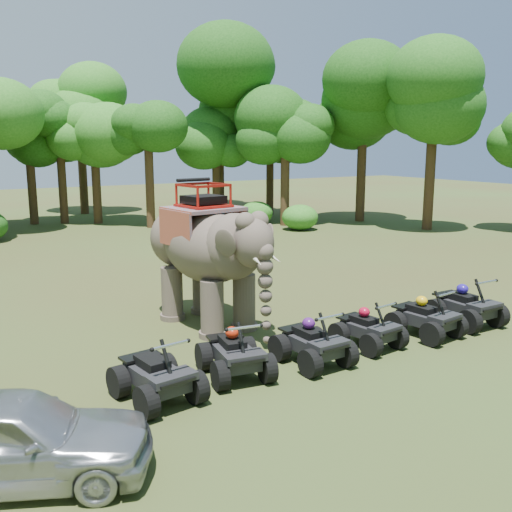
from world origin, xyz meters
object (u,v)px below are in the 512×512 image
object	(u,v)px
atv_2	(313,336)
atv_5	(466,300)
parked_car	(10,438)
atv_0	(156,367)
elephant	(206,254)
atv_4	(426,312)
atv_1	(235,347)
atv_3	(368,323)

from	to	relation	value
atv_2	atv_5	bearing A→B (deg)	-0.79
parked_car	atv_2	distance (m)	6.67
atv_0	elephant	bearing A→B (deg)	44.59
elephant	atv_4	distance (m)	5.95
elephant	parked_car	bearing A→B (deg)	-145.75
atv_0	atv_5	bearing A→B (deg)	-6.90
atv_1	atv_4	xyz separation A→B (m)	(5.46, -0.24, -0.01)
elephant	atv_0	bearing A→B (deg)	-136.02
atv_4	atv_5	distance (m)	1.70
atv_0	atv_1	distance (m)	1.87
atv_2	atv_4	world-z (taller)	atv_2
atv_0	atv_2	bearing A→B (deg)	-8.31
elephant	atv_0	size ratio (longest dim) A/B	2.62
elephant	atv_1	bearing A→B (deg)	-115.24
atv_1	atv_3	world-z (taller)	atv_1
elephant	atv_1	distance (m)	3.93
atv_3	atv_4	xyz separation A→B (m)	(1.81, -0.16, 0.04)
atv_2	atv_0	bearing A→B (deg)	176.82
elephant	atv_4	xyz separation A→B (m)	(4.39, -3.78, -1.33)
atv_0	atv_3	bearing A→B (deg)	-6.03
atv_3	atv_5	xyz separation A→B (m)	(3.50, -0.03, 0.08)
elephant	parked_car	size ratio (longest dim) A/B	1.15
elephant	atv_3	bearing A→B (deg)	-62.90
parked_car	atv_3	distance (m)	8.49
parked_car	atv_0	distance (m)	3.19
elephant	atv_2	distance (m)	4.12
elephant	atv_5	size ratio (longest dim) A/B	2.56
atv_0	atv_2	distance (m)	3.69
atv_4	atv_1	bearing A→B (deg)	170.09
parked_car	atv_3	xyz separation A→B (m)	(8.33, 1.67, -0.10)
atv_2	elephant	bearing A→B (deg)	98.67
atv_3	atv_5	distance (m)	3.50
atv_2	parked_car	bearing A→B (deg)	-170.00
parked_car	atv_5	xyz separation A→B (m)	(11.83, 1.64, -0.02)
atv_1	atv_5	size ratio (longest dim) A/B	0.95
parked_car	atv_1	xyz separation A→B (m)	(4.67, 1.75, -0.05)
atv_4	atv_5	size ratio (longest dim) A/B	0.94
atv_5	elephant	bearing A→B (deg)	149.64
atv_0	atv_2	xyz separation A→B (m)	(3.69, -0.03, -0.02)
elephant	atv_3	size ratio (longest dim) A/B	2.92
parked_car	atv_5	bearing A→B (deg)	-57.79
atv_2	atv_1	bearing A→B (deg)	168.54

